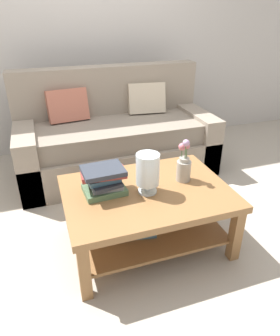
# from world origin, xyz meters

# --- Properties ---
(ground_plane) EXTENTS (10.00, 10.00, 0.00)m
(ground_plane) POSITION_xyz_m (0.00, 0.00, 0.00)
(ground_plane) COLOR #ADA393
(back_wall) EXTENTS (6.40, 0.12, 2.70)m
(back_wall) POSITION_xyz_m (0.00, 1.65, 1.35)
(back_wall) COLOR #BCB7B2
(back_wall) RESTS_ON ground
(couch) EXTENTS (2.00, 0.90, 1.06)m
(couch) POSITION_xyz_m (0.11, 0.82, 0.36)
(couch) COLOR gray
(couch) RESTS_ON ground
(coffee_table) EXTENTS (1.16, 0.84, 0.46)m
(coffee_table) POSITION_xyz_m (0.01, -0.43, 0.33)
(coffee_table) COLOR olive
(coffee_table) RESTS_ON ground
(book_stack_main) EXTENTS (0.31, 0.24, 0.19)m
(book_stack_main) POSITION_xyz_m (-0.27, -0.36, 0.56)
(book_stack_main) COLOR #51704C
(book_stack_main) RESTS_ON coffee_table
(glass_hurricane_vase) EXTENTS (0.16, 0.16, 0.29)m
(glass_hurricane_vase) POSITION_xyz_m (0.01, -0.45, 0.63)
(glass_hurricane_vase) COLOR silver
(glass_hurricane_vase) RESTS_ON coffee_table
(flower_pitcher) EXTENTS (0.11, 0.11, 0.33)m
(flower_pitcher) POSITION_xyz_m (0.32, -0.38, 0.58)
(flower_pitcher) COLOR #9E998E
(flower_pitcher) RESTS_ON coffee_table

